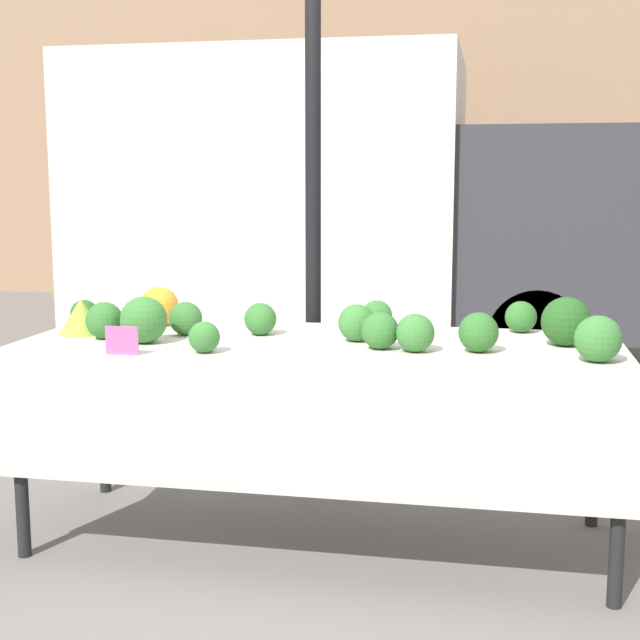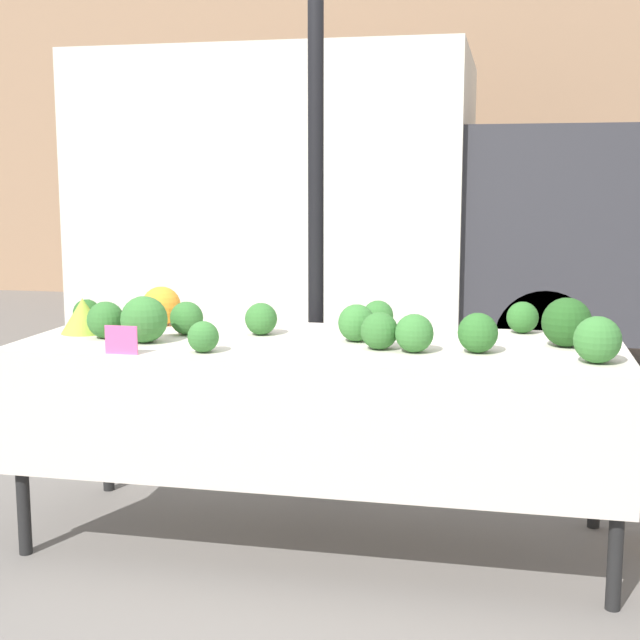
# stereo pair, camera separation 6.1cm
# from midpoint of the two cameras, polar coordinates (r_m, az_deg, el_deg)

# --- Properties ---
(ground_plane) EXTENTS (40.00, 40.00, 0.00)m
(ground_plane) POSITION_cam_midpoint_polar(r_m,az_deg,el_deg) (3.63, 0.50, -13.89)
(ground_plane) COLOR slate
(building_facade) EXTENTS (16.00, 0.60, 5.74)m
(building_facade) POSITION_cam_midpoint_polar(r_m,az_deg,el_deg) (10.79, 8.75, 16.60)
(building_facade) COLOR #9E7A5B
(building_facade) RESTS_ON ground_plane
(tent_pole) EXTENTS (0.07, 0.07, 2.61)m
(tent_pole) POSITION_cam_midpoint_polar(r_m,az_deg,el_deg) (4.00, 0.17, 7.45)
(tent_pole) COLOR black
(tent_pole) RESTS_ON ground_plane
(parked_truck) EXTENTS (4.36, 1.99, 2.35)m
(parked_truck) POSITION_cam_midpoint_polar(r_m,az_deg,el_deg) (7.15, 2.27, 7.52)
(parked_truck) COLOR silver
(parked_truck) RESTS_ON ground_plane
(market_table) EXTENTS (2.26, 0.84, 0.80)m
(market_table) POSITION_cam_midpoint_polar(r_m,az_deg,el_deg) (3.35, 0.29, -3.07)
(market_table) COLOR beige
(market_table) RESTS_ON ground_plane
(orange_cauliflower) EXTENTS (0.16, 0.16, 0.16)m
(orange_cauliflower) POSITION_cam_midpoint_polar(r_m,az_deg,el_deg) (3.80, -9.67, 0.90)
(orange_cauliflower) COLOR orange
(orange_cauliflower) RESTS_ON market_table
(romanesco_head) EXTENTS (0.18, 0.18, 0.14)m
(romanesco_head) POSITION_cam_midpoint_polar(r_m,az_deg,el_deg) (3.67, -14.47, 0.27)
(romanesco_head) COLOR #93B238
(romanesco_head) RESTS_ON market_table
(broccoli_head_0) EXTENTS (0.14, 0.14, 0.14)m
(broccoli_head_0) POSITION_cam_midpoint_polar(r_m,az_deg,el_deg) (3.18, 6.60, -0.85)
(broccoli_head_0) COLOR #387533
(broccoli_head_0) RESTS_ON market_table
(broccoli_head_1) EXTENTS (0.13, 0.13, 0.13)m
(broccoli_head_1) POSITION_cam_midpoint_polar(r_m,az_deg,el_deg) (3.56, -8.05, 0.12)
(broccoli_head_1) COLOR #336B2D
(broccoli_head_1) RESTS_ON market_table
(broccoli_head_2) EXTENTS (0.18, 0.18, 0.18)m
(broccoli_head_2) POSITION_cam_midpoint_polar(r_m,az_deg,el_deg) (3.40, -10.69, 0.04)
(broccoli_head_2) COLOR #387533
(broccoli_head_2) RESTS_ON market_table
(broccoli_head_3) EXTENTS (0.14, 0.14, 0.14)m
(broccoli_head_3) POSITION_cam_midpoint_polar(r_m,az_deg,el_deg) (3.22, 4.36, -0.70)
(broccoli_head_3) COLOR #336B2D
(broccoli_head_3) RESTS_ON market_table
(broccoli_head_4) EXTENTS (0.18, 0.18, 0.18)m
(broccoli_head_4) POSITION_cam_midpoint_polar(r_m,az_deg,el_deg) (3.39, 16.01, -0.14)
(broccoli_head_4) COLOR #23511E
(broccoli_head_4) RESTS_ON market_table
(broccoli_head_5) EXTENTS (0.11, 0.11, 0.11)m
(broccoli_head_5) POSITION_cam_midpoint_polar(r_m,az_deg,el_deg) (3.18, -6.94, -1.08)
(broccoli_head_5) COLOR #387533
(broccoli_head_5) RESTS_ON market_table
(broccoli_head_6) EXTENTS (0.14, 0.14, 0.14)m
(broccoli_head_6) POSITION_cam_midpoint_polar(r_m,az_deg,el_deg) (3.37, 2.88, -0.19)
(broccoli_head_6) COLOR #387533
(broccoli_head_6) RESTS_ON market_table
(broccoli_head_7) EXTENTS (0.13, 0.13, 0.13)m
(broccoli_head_7) POSITION_cam_midpoint_polar(r_m,az_deg,el_deg) (3.65, 13.30, 0.16)
(broccoli_head_7) COLOR #2D6628
(broccoli_head_7) RESTS_ON market_table
(broccoli_head_8) EXTENTS (0.14, 0.14, 0.14)m
(broccoli_head_8) POSITION_cam_midpoint_polar(r_m,az_deg,el_deg) (3.53, -13.08, 0.01)
(broccoli_head_8) COLOR #336B2D
(broccoli_head_8) RESTS_ON market_table
(broccoli_head_9) EXTENTS (0.13, 0.13, 0.13)m
(broccoli_head_9) POSITION_cam_midpoint_polar(r_m,az_deg,el_deg) (3.61, 4.22, 0.27)
(broccoli_head_9) COLOR #336B2D
(broccoli_head_9) RESTS_ON market_table
(broccoli_head_10) EXTENTS (0.16, 0.16, 0.16)m
(broccoli_head_10) POSITION_cam_midpoint_polar(r_m,az_deg,el_deg) (3.12, 17.87, -1.21)
(broccoli_head_10) COLOR #387533
(broccoli_head_10) RESTS_ON market_table
(broccoli_head_11) EXTENTS (0.14, 0.14, 0.14)m
(broccoli_head_11) POSITION_cam_midpoint_polar(r_m,az_deg,el_deg) (3.20, 10.61, -0.82)
(broccoli_head_11) COLOR #2D6628
(broccoli_head_11) RESTS_ON market_table
(broccoli_head_12) EXTENTS (0.11, 0.11, 0.11)m
(broccoli_head_12) POSITION_cam_midpoint_polar(r_m,az_deg,el_deg) (3.84, -14.26, 0.45)
(broccoli_head_12) COLOR #285B23
(broccoli_head_12) RESTS_ON market_table
(broccoli_head_13) EXTENTS (0.13, 0.13, 0.13)m
(broccoli_head_13) POSITION_cam_midpoint_polar(r_m,az_deg,el_deg) (3.52, -3.30, 0.07)
(broccoli_head_13) COLOR #336B2D
(broccoli_head_13) RESTS_ON market_table
(price_sign) EXTENTS (0.12, 0.01, 0.10)m
(price_sign) POSITION_cam_midpoint_polar(r_m,az_deg,el_deg) (3.19, -12.07, -1.26)
(price_sign) COLOR #F45B9E
(price_sign) RESTS_ON market_table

